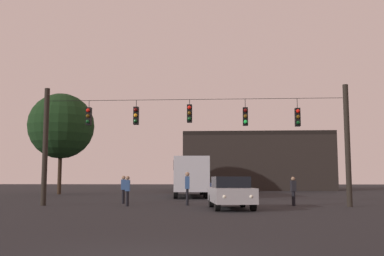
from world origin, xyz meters
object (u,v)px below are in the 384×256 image
car_far_left (219,185)px  pedestrian_crossing_left (123,188)px  tree_left_silhouette (61,126)px  city_bus (190,173)px  pedestrian_crossing_right (293,190)px  pedestrian_crossing_center (128,189)px  car_near_right (231,192)px  pedestrian_near_bus (187,186)px

car_far_left → pedestrian_crossing_left: 22.17m
car_far_left → tree_left_silhouette: 16.89m
city_bus → pedestrian_crossing_right: city_bus is taller
pedestrian_crossing_center → pedestrian_crossing_right: (8.68, 0.87, -0.03)m
city_bus → pedestrian_crossing_left: size_ratio=7.04×
pedestrian_crossing_right → tree_left_silhouette: size_ratio=0.16×
pedestrian_crossing_left → car_near_right: bearing=-35.6°
car_far_left → pedestrian_crossing_left: bearing=-104.1°
car_far_left → pedestrian_near_bus: size_ratio=2.51×
city_bus → pedestrian_crossing_left: (-3.13, -10.70, -0.97)m
pedestrian_crossing_right → tree_left_silhouette: 25.41m
car_near_right → pedestrian_crossing_left: (-6.06, 4.33, 0.10)m
pedestrian_crossing_center → tree_left_silhouette: size_ratio=0.17×
car_far_left → pedestrian_near_bus: bearing=-93.9°
pedestrian_crossing_center → city_bus: bearing=79.7°
car_near_right → pedestrian_crossing_center: (-5.32, 1.88, 0.08)m
pedestrian_crossing_left → pedestrian_crossing_right: (9.42, -1.59, -0.04)m
car_far_left → tree_left_silhouette: bearing=-155.5°
city_bus → pedestrian_near_bus: size_ratio=6.28×
city_bus → tree_left_silhouette: (-12.28, 4.18, 4.42)m
car_near_right → pedestrian_crossing_right: same height
pedestrian_crossing_left → pedestrian_crossing_right: bearing=-9.6°
car_near_right → city_bus: bearing=101.0°
pedestrian_crossing_right → tree_left_silhouette: (-18.58, 16.47, 5.43)m
car_near_right → pedestrian_crossing_left: pedestrian_crossing_left is taller
car_far_left → car_near_right: bearing=-88.5°
car_near_right → pedestrian_crossing_center: size_ratio=2.87×
car_near_right → pedestrian_crossing_left: size_ratio=2.82×
tree_left_silhouette → car_near_right: bearing=-51.6°
car_far_left → pedestrian_crossing_center: bearing=-101.0°
pedestrian_crossing_center → pedestrian_crossing_left: bearing=106.8°
pedestrian_crossing_center → pedestrian_near_bus: pedestrian_near_bus is taller
city_bus → pedestrian_crossing_center: bearing=-100.3°
pedestrian_crossing_left → pedestrian_crossing_center: size_ratio=1.02×
car_near_right → pedestrian_crossing_right: size_ratio=2.95×
city_bus → pedestrian_crossing_right: bearing=-62.9°
tree_left_silhouette → car_far_left: bearing=24.5°
pedestrian_crossing_center → car_far_left: bearing=79.0°
pedestrian_crossing_right → pedestrian_crossing_center: bearing=-174.3°
car_far_left → pedestrian_crossing_right: 23.44m
pedestrian_crossing_left → tree_left_silhouette: bearing=121.6°
car_far_left → pedestrian_crossing_center: size_ratio=2.86×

